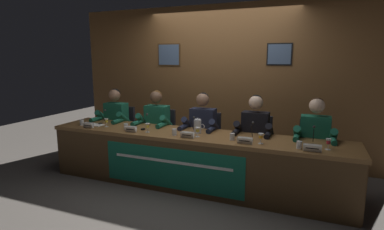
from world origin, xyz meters
The scene contains 35 objects.
ground_plane centered at (0.00, 0.00, 0.00)m, with size 12.00×12.00×0.00m, color #4C4742.
wall_back_panelled centered at (0.00, 1.31, 1.30)m, with size 5.32×0.14×2.60m.
conference_table centered at (0.00, -0.11, 0.51)m, with size 4.12×0.73×0.74m.
chair_far_left centered at (-1.53, 0.55, 0.45)m, with size 0.44×0.45×0.92m.
panelist_far_left centered at (-1.53, 0.35, 0.73)m, with size 0.51×0.48×1.25m.
nameplate_far_left centered at (-1.51, -0.27, 0.78)m, with size 0.17×0.06×0.08m.
juice_glass_far_left centered at (-1.32, -0.10, 0.82)m, with size 0.06×0.06×0.12m.
water_cup_far_left centered at (-1.73, -0.16, 0.78)m, with size 0.06×0.06×0.08m.
microphone_far_left centered at (-1.50, 0.03, 0.81)m, with size 0.06×0.17×0.22m.
chair_left centered at (-0.76, 0.55, 0.45)m, with size 0.44×0.45×0.92m.
panelist_left centered at (-0.76, 0.35, 0.73)m, with size 0.51×0.48×1.25m.
nameplate_left centered at (-0.80, -0.25, 0.78)m, with size 0.17×0.06×0.08m.
juice_glass_left centered at (-0.58, -0.17, 0.82)m, with size 0.06×0.06×0.12m.
water_cup_left centered at (-0.94, -0.15, 0.78)m, with size 0.06×0.06×0.08m.
microphone_left centered at (-0.71, -0.04, 0.81)m, with size 0.06×0.17×0.22m.
chair_center centered at (0.00, 0.55, 0.45)m, with size 0.44×0.45×0.92m.
panelist_center centered at (0.00, 0.35, 0.73)m, with size 0.51×0.48×1.25m.
nameplate_center centered at (0.04, -0.25, 0.78)m, with size 0.18×0.06×0.08m.
juice_glass_center centered at (0.13, -0.14, 0.82)m, with size 0.06×0.06×0.12m.
water_cup_center centered at (-0.17, -0.19, 0.78)m, with size 0.06×0.06×0.08m.
microphone_center centered at (-0.01, 0.00, 0.81)m, with size 0.06×0.17×0.22m.
chair_right centered at (0.76, 0.55, 0.45)m, with size 0.44×0.45×0.92m.
panelist_right centered at (0.76, 0.35, 0.73)m, with size 0.51×0.48×1.25m.
nameplate_right centered at (0.77, -0.24, 0.78)m, with size 0.18×0.06×0.08m.
juice_glass_right centered at (0.94, -0.16, 0.82)m, with size 0.06×0.06×0.12m.
water_cup_right centered at (0.59, -0.13, 0.78)m, with size 0.06×0.06×0.08m.
microphone_right centered at (0.80, -0.04, 0.81)m, with size 0.06×0.17×0.22m.
chair_far_right centered at (1.53, 0.55, 0.45)m, with size 0.44×0.45×0.92m.
panelist_far_right centered at (1.53, 0.35, 0.73)m, with size 0.51×0.48×1.25m.
nameplate_far_right centered at (1.51, -0.27, 0.78)m, with size 0.19×0.06×0.08m.
juice_glass_far_right centered at (1.67, -0.12, 0.82)m, with size 0.06×0.06×0.12m.
water_cup_far_right centered at (1.37, -0.20, 0.78)m, with size 0.06×0.06×0.08m.
microphone_far_right centered at (1.51, 0.00, 0.81)m, with size 0.06×0.17×0.22m.
water_pitcher_central centered at (0.07, 0.03, 0.83)m, with size 0.15×0.10×0.21m.
document_stack_far_left centered at (-1.52, -0.09, 0.74)m, with size 0.21×0.16×0.01m.
Camera 1 is at (1.49, -3.68, 1.73)m, focal length 28.49 mm.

